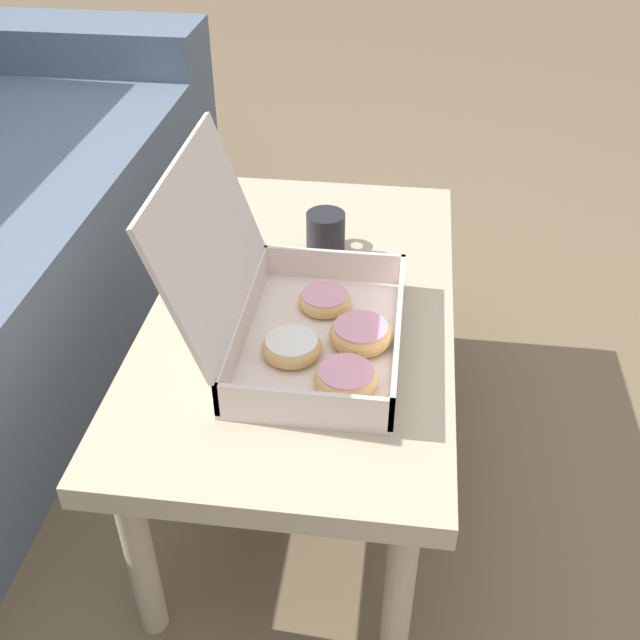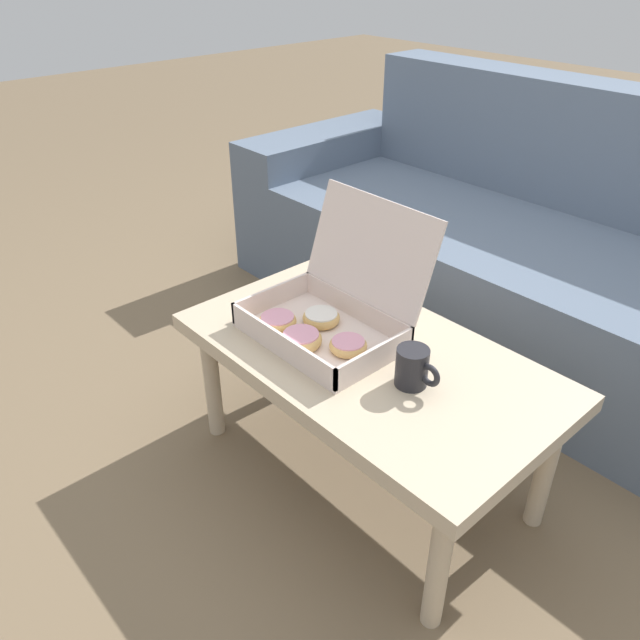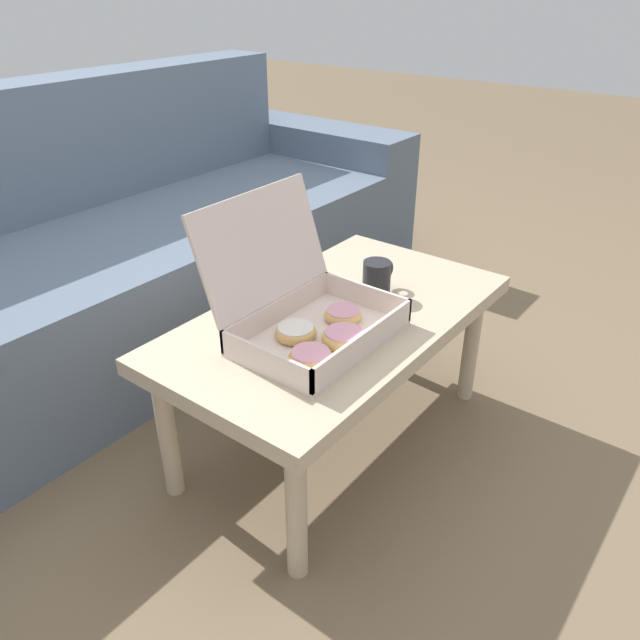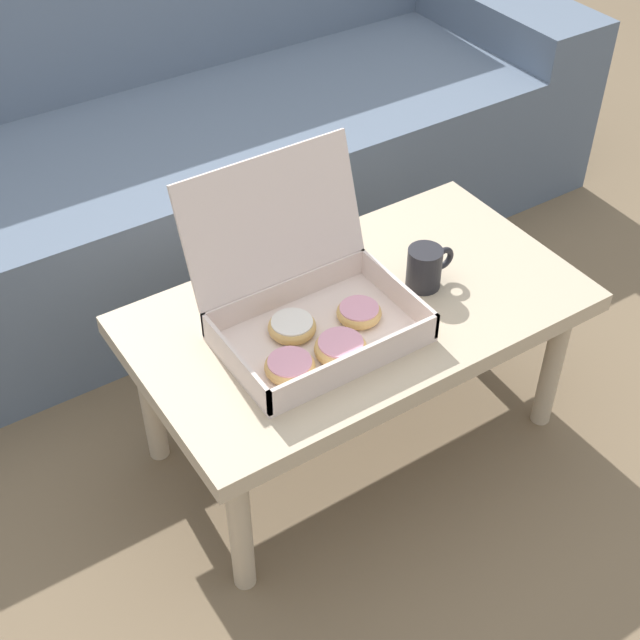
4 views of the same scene
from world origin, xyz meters
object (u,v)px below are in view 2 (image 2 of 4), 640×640
(coffee_mug, at_px, (413,368))
(couch, at_px, (561,272))
(pastry_box, at_px, (327,313))
(coffee_table, at_px, (367,367))

(coffee_mug, bearing_deg, couch, 99.21)
(pastry_box, relative_size, coffee_mug, 3.39)
(coffee_table, bearing_deg, pastry_box, -172.76)
(pastry_box, bearing_deg, coffee_mug, -0.64)
(couch, relative_size, coffee_table, 2.66)
(coffee_table, height_order, pastry_box, pastry_box)
(couch, distance_m, coffee_table, 0.92)
(coffee_table, relative_size, pastry_box, 2.43)
(couch, bearing_deg, coffee_mug, -80.79)
(coffee_table, distance_m, coffee_mug, 0.18)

